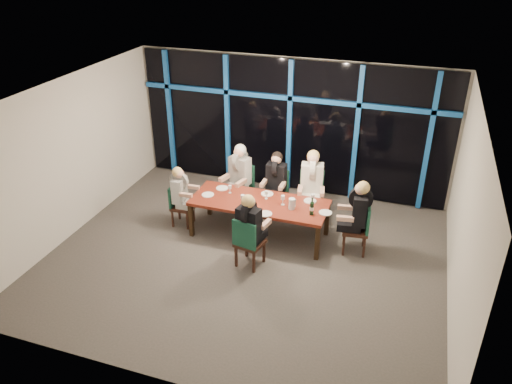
% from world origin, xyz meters
% --- Properties ---
extents(room, '(7.04, 7.00, 3.02)m').
position_xyz_m(room, '(0.00, 0.00, 2.02)').
color(room, '#534D49').
rests_on(room, ground).
extents(window_wall, '(6.86, 0.43, 2.94)m').
position_xyz_m(window_wall, '(0.01, 2.93, 1.55)').
color(window_wall, black).
rests_on(window_wall, ground).
extents(dining_table, '(2.60, 1.00, 0.75)m').
position_xyz_m(dining_table, '(0.00, 0.80, 0.68)').
color(dining_table, maroon).
rests_on(dining_table, ground).
extents(chair_far_left, '(0.58, 0.58, 1.01)m').
position_xyz_m(chair_far_left, '(-0.69, 1.69, 0.57)').
color(chair_far_left, '#321810').
rests_on(chair_far_left, ground).
extents(chair_far_mid, '(0.45, 0.45, 0.95)m').
position_xyz_m(chair_far_mid, '(0.06, 1.77, 0.53)').
color(chair_far_mid, '#321810').
rests_on(chair_far_mid, ground).
extents(chair_far_right, '(0.56, 0.56, 1.04)m').
position_xyz_m(chair_far_right, '(0.79, 1.75, 0.58)').
color(chair_far_right, '#321810').
rests_on(chair_far_right, ground).
extents(chair_end_left, '(0.41, 0.41, 0.86)m').
position_xyz_m(chair_end_left, '(-1.66, 0.70, 0.48)').
color(chair_end_left, '#321810').
rests_on(chair_end_left, ground).
extents(chair_end_right, '(0.52, 0.52, 0.98)m').
position_xyz_m(chair_end_right, '(1.92, 0.86, 0.55)').
color(chair_end_right, '#321810').
rests_on(chair_end_right, ground).
extents(chair_near_mid, '(0.53, 0.53, 0.97)m').
position_xyz_m(chair_near_mid, '(0.13, -0.26, 0.54)').
color(chair_near_mid, '#321810').
rests_on(chair_near_mid, ground).
extents(diner_far_left, '(0.59, 0.69, 0.99)m').
position_xyz_m(diner_far_left, '(-0.71, 1.61, 0.97)').
color(diner_far_left, black).
rests_on(diner_far_left, ground).
extents(diner_far_mid, '(0.47, 0.59, 0.93)m').
position_xyz_m(diner_far_mid, '(0.06, 1.69, 0.91)').
color(diner_far_mid, black).
rests_on(diner_far_mid, ground).
extents(diner_far_right, '(0.57, 0.69, 1.02)m').
position_xyz_m(diner_far_right, '(0.81, 1.67, 1.00)').
color(diner_far_right, white).
rests_on(diner_far_right, ground).
extents(diner_end_left, '(0.54, 0.44, 0.84)m').
position_xyz_m(diner_end_left, '(-1.59, 0.70, 0.82)').
color(diner_end_left, black).
rests_on(diner_end_left, ground).
extents(diner_end_right, '(0.64, 0.52, 0.96)m').
position_xyz_m(diner_end_right, '(1.84, 0.84, 0.94)').
color(diner_end_right, black).
rests_on(diner_end_right, ground).
extents(diner_near_mid, '(0.53, 0.65, 0.95)m').
position_xyz_m(diner_near_mid, '(0.15, -0.17, 0.93)').
color(diner_near_mid, black).
rests_on(diner_near_mid, ground).
extents(plate_far_left, '(0.24, 0.24, 0.01)m').
position_xyz_m(plate_far_left, '(-0.87, 1.07, 0.76)').
color(plate_far_left, white).
rests_on(plate_far_left, dining_table).
extents(plate_far_mid, '(0.24, 0.24, 0.01)m').
position_xyz_m(plate_far_mid, '(0.05, 1.12, 0.76)').
color(plate_far_mid, white).
rests_on(plate_far_mid, dining_table).
extents(plate_far_right, '(0.24, 0.24, 0.01)m').
position_xyz_m(plate_far_right, '(0.91, 1.11, 0.76)').
color(plate_far_right, white).
rests_on(plate_far_right, dining_table).
extents(plate_end_left, '(0.24, 0.24, 0.01)m').
position_xyz_m(plate_end_left, '(-1.03, 0.72, 0.76)').
color(plate_end_left, white).
rests_on(plate_end_left, dining_table).
extents(plate_end_right, '(0.24, 0.24, 0.01)m').
position_xyz_m(plate_end_right, '(1.28, 0.77, 0.76)').
color(plate_end_right, white).
rests_on(plate_end_right, dining_table).
extents(plate_near_mid, '(0.24, 0.24, 0.01)m').
position_xyz_m(plate_near_mid, '(0.26, 0.38, 0.76)').
color(plate_near_mid, white).
rests_on(plate_near_mid, dining_table).
extents(wine_bottle, '(0.08, 0.08, 0.34)m').
position_xyz_m(wine_bottle, '(1.05, 0.64, 0.88)').
color(wine_bottle, black).
rests_on(wine_bottle, dining_table).
extents(water_pitcher, '(0.13, 0.12, 0.21)m').
position_xyz_m(water_pitcher, '(0.66, 0.72, 0.86)').
color(water_pitcher, white).
rests_on(water_pitcher, dining_table).
extents(tea_light, '(0.04, 0.04, 0.03)m').
position_xyz_m(tea_light, '(-0.11, 0.59, 0.76)').
color(tea_light, '#F7A14A').
rests_on(tea_light, dining_table).
extents(wine_glass_a, '(0.07, 0.07, 0.19)m').
position_xyz_m(wine_glass_a, '(-0.26, 0.60, 0.89)').
color(wine_glass_a, white).
rests_on(wine_glass_a, dining_table).
extents(wine_glass_b, '(0.06, 0.06, 0.17)m').
position_xyz_m(wine_glass_b, '(0.09, 0.94, 0.87)').
color(wine_glass_b, silver).
rests_on(wine_glass_b, dining_table).
extents(wine_glass_c, '(0.07, 0.07, 0.19)m').
position_xyz_m(wine_glass_c, '(0.46, 0.82, 0.89)').
color(wine_glass_c, silver).
rests_on(wine_glass_c, dining_table).
extents(wine_glass_d, '(0.06, 0.06, 0.16)m').
position_xyz_m(wine_glass_d, '(-0.65, 0.94, 0.87)').
color(wine_glass_d, silver).
rests_on(wine_glass_d, dining_table).
extents(wine_glass_e, '(0.07, 0.07, 0.19)m').
position_xyz_m(wine_glass_e, '(0.97, 1.05, 0.89)').
color(wine_glass_e, silver).
rests_on(wine_glass_e, dining_table).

